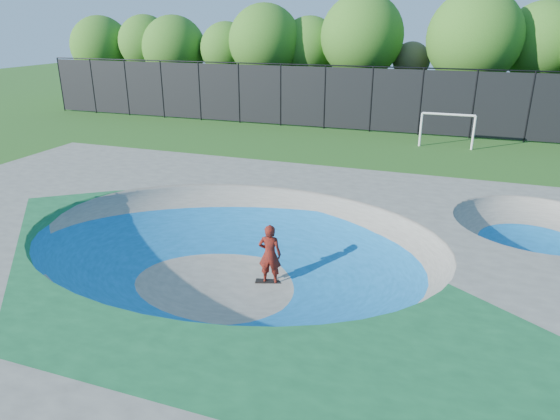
% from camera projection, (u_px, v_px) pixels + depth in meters
% --- Properties ---
extents(ground, '(120.00, 120.00, 0.00)m').
position_uv_depth(ground, '(234.00, 285.00, 13.28)').
color(ground, '#215216').
rests_on(ground, ground).
extents(skate_deck, '(22.00, 14.00, 1.50)m').
position_uv_depth(skate_deck, '(233.00, 260.00, 13.01)').
color(skate_deck, gray).
rests_on(skate_deck, ground).
extents(skater, '(0.66, 0.48, 1.68)m').
position_uv_depth(skater, '(270.00, 254.00, 13.10)').
color(skater, '#B11F0E').
rests_on(skater, ground).
extents(skateboard, '(0.81, 0.39, 0.05)m').
position_uv_depth(skateboard, '(270.00, 282.00, 13.39)').
color(skateboard, black).
rests_on(skateboard, ground).
extents(soccer_goal, '(2.89, 0.12, 1.91)m').
position_uv_depth(soccer_goal, '(448.00, 124.00, 27.27)').
color(soccer_goal, white).
rests_on(soccer_goal, ground).
extents(fence, '(48.09, 0.09, 4.04)m').
position_uv_depth(fence, '(371.00, 98.00, 31.07)').
color(fence, black).
rests_on(fence, ground).
extents(treeline, '(53.89, 7.63, 8.63)m').
position_uv_depth(treeline, '(411.00, 44.00, 34.00)').
color(treeline, '#4D3426').
rests_on(treeline, ground).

